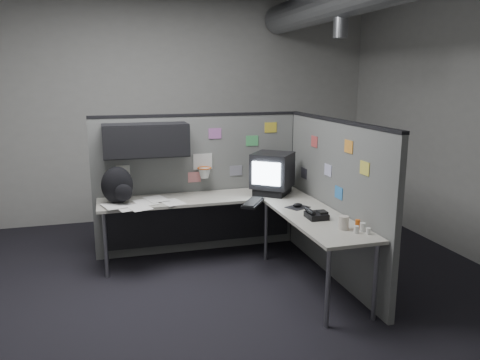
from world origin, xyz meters
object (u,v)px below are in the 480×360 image
object	(u,v)px
keyboard	(253,203)
desk	(232,212)
phone	(316,215)
backpack	(118,186)
monitor	(272,173)

from	to	relation	value
keyboard	desk	bearing A→B (deg)	125.95
phone	backpack	distance (m)	2.07
backpack	monitor	bearing A→B (deg)	-6.01
desk	keyboard	world-z (taller)	keyboard
monitor	phone	world-z (taller)	monitor
keyboard	backpack	bearing A→B (deg)	151.30
monitor	phone	size ratio (longest dim) A/B	2.85
monitor	keyboard	xyz separation A→B (m)	(-0.35, -0.38, -0.23)
desk	monitor	size ratio (longest dim) A/B	3.99
desk	backpack	distance (m)	1.23
monitor	backpack	distance (m)	1.70
monitor	backpack	xyz separation A→B (m)	(-1.70, 0.03, -0.05)
desk	phone	size ratio (longest dim) A/B	11.37
keyboard	backpack	distance (m)	1.42
keyboard	phone	distance (m)	0.77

